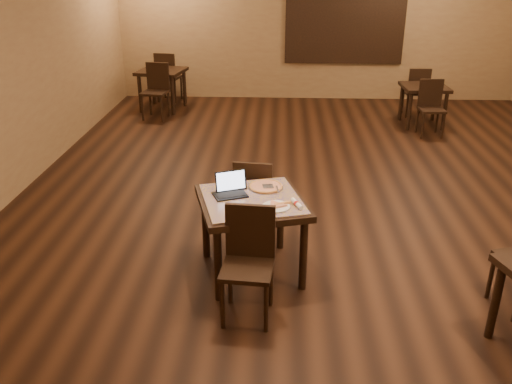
# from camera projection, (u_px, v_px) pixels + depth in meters

# --- Properties ---
(ground) EXTENTS (10.00, 10.00, 0.00)m
(ground) POSITION_uv_depth(u_px,v_px,m) (338.00, 197.00, 6.74)
(ground) COLOR black
(ground) RESTS_ON ground
(wall_back) EXTENTS (8.00, 0.02, 3.00)m
(wall_back) POSITION_uv_depth(u_px,v_px,m) (319.00, 23.00, 10.70)
(wall_back) COLOR olive
(wall_back) RESTS_ON ground
(wall_left) EXTENTS (0.02, 10.00, 3.00)m
(wall_left) POSITION_uv_depth(u_px,v_px,m) (1.00, 73.00, 6.31)
(wall_left) COLOR olive
(wall_left) RESTS_ON ground
(mural) EXTENTS (2.34, 0.05, 1.64)m
(mural) POSITION_uv_depth(u_px,v_px,m) (345.00, 21.00, 10.62)
(mural) COLOR #235280
(mural) RESTS_ON wall_back
(tiled_table) EXTENTS (1.13, 1.13, 0.76)m
(tiled_table) POSITION_uv_depth(u_px,v_px,m) (252.00, 209.00, 4.90)
(tiled_table) COLOR black
(tiled_table) RESTS_ON ground
(chair_main_near) EXTENTS (0.44, 0.44, 0.94)m
(chair_main_near) POSITION_uv_depth(u_px,v_px,m) (249.00, 256.00, 4.39)
(chair_main_near) COLOR black
(chair_main_near) RESTS_ON ground
(chair_main_far) EXTENTS (0.44, 0.44, 0.90)m
(chair_main_far) POSITION_uv_depth(u_px,v_px,m) (254.00, 196.00, 5.53)
(chair_main_far) COLOR black
(chair_main_far) RESTS_ON ground
(laptop) EXTENTS (0.35, 0.33, 0.20)m
(laptop) POSITION_uv_depth(u_px,v_px,m) (230.00, 188.00, 4.93)
(laptop) COLOR black
(laptop) RESTS_ON tiled_table
(plate) EXTENTS (0.24, 0.24, 0.01)m
(plate) POSITION_uv_depth(u_px,v_px,m) (276.00, 207.00, 4.68)
(plate) COLOR white
(plate) RESTS_ON tiled_table
(pizza_slice) EXTENTS (0.27, 0.27, 0.02)m
(pizza_slice) POSITION_uv_depth(u_px,v_px,m) (276.00, 205.00, 4.67)
(pizza_slice) COLOR beige
(pizza_slice) RESTS_ON plate
(pizza_pan) EXTENTS (0.33, 0.33, 0.01)m
(pizza_pan) POSITION_uv_depth(u_px,v_px,m) (266.00, 188.00, 5.07)
(pizza_pan) COLOR silver
(pizza_pan) RESTS_ON tiled_table
(pizza_whole) EXTENTS (0.31, 0.31, 0.02)m
(pizza_whole) POSITION_uv_depth(u_px,v_px,m) (266.00, 186.00, 5.06)
(pizza_whole) COLOR beige
(pizza_whole) RESTS_ON pizza_pan
(spatula) EXTENTS (0.13, 0.25, 0.01)m
(spatula) POSITION_uv_depth(u_px,v_px,m) (268.00, 186.00, 5.04)
(spatula) COLOR silver
(spatula) RESTS_ON pizza_whole
(napkin_roll) EXTENTS (0.11, 0.19, 0.04)m
(napkin_roll) POSITION_uv_depth(u_px,v_px,m) (297.00, 204.00, 4.70)
(napkin_roll) COLOR white
(napkin_roll) RESTS_ON tiled_table
(other_table_a) EXTENTS (0.77, 0.77, 0.70)m
(other_table_a) POSITION_uv_depth(u_px,v_px,m) (424.00, 92.00, 9.31)
(other_table_a) COLOR black
(other_table_a) RESTS_ON ground
(other_table_a_chair_near) EXTENTS (0.41, 0.41, 0.90)m
(other_table_a_chair_near) POSITION_uv_depth(u_px,v_px,m) (431.00, 104.00, 8.86)
(other_table_a_chair_near) COLOR black
(other_table_a_chair_near) RESTS_ON ground
(other_table_a_chair_far) EXTENTS (0.41, 0.41, 0.90)m
(other_table_a_chair_far) POSITION_uv_depth(u_px,v_px,m) (417.00, 89.00, 9.82)
(other_table_a_chair_far) COLOR black
(other_table_a_chair_far) RESTS_ON ground
(other_table_b) EXTENTS (0.94, 0.94, 0.76)m
(other_table_b) POSITION_uv_depth(u_px,v_px,m) (162.00, 76.00, 10.27)
(other_table_b) COLOR black
(other_table_b) RESTS_ON ground
(other_table_b_chair_near) EXTENTS (0.49, 0.49, 0.98)m
(other_table_b_chair_near) POSITION_uv_depth(u_px,v_px,m) (156.00, 87.00, 9.77)
(other_table_b_chair_near) COLOR black
(other_table_b_chair_near) RESTS_ON ground
(other_table_b_chair_far) EXTENTS (0.49, 0.49, 0.98)m
(other_table_b_chair_far) POSITION_uv_depth(u_px,v_px,m) (167.00, 74.00, 10.82)
(other_table_b_chair_far) COLOR black
(other_table_b_chair_far) RESTS_ON ground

